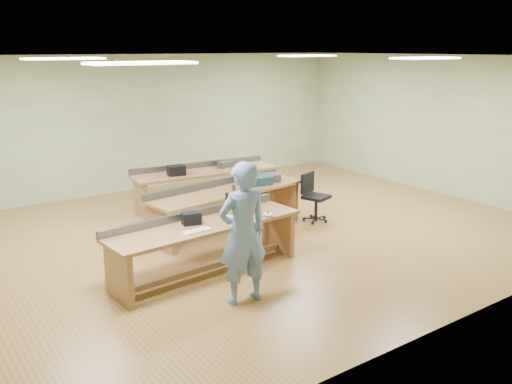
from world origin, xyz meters
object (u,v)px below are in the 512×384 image
Objects in this scene: parts_bin_teal at (259,180)px; person at (243,233)px; workbench_front at (205,236)px; parts_bin_grey at (267,178)px; mug at (235,188)px; workbench_back at (205,180)px; task_chair at (314,204)px; workbench_mid at (227,200)px; drinks_can at (237,188)px; laptop_base at (234,218)px; camera_bag at (191,218)px.

person is at bearing -129.07° from parts_bin_teal.
parts_bin_grey is (2.17, 1.49, 0.26)m from workbench_front.
parts_bin_grey is at bearing -127.12° from person.
parts_bin_grey is 4.10× the size of mug.
workbench_back is 3.33× the size of task_chair.
workbench_mid is 0.98m from parts_bin_grey.
mug is at bearing -168.78° from parts_bin_teal.
workbench_back is 7.10× the size of parts_bin_teal.
parts_bin_grey is at bearing -1.75° from workbench_mid.
drinks_can is at bearing -80.85° from mug.
workbench_back is 2.33m from task_chair.
parts_bin_teal is at bearing -155.78° from parts_bin_grey.
workbench_front is 3.04m from task_chair.
drinks_can is at bearing 97.94° from laptop_base.
parts_bin_teal is (1.92, 1.38, 0.27)m from workbench_front.
workbench_mid is (1.23, 1.40, 0.00)m from workbench_front.
laptop_base is (0.51, 0.98, -0.15)m from person.
laptop_base is 0.33× the size of task_chair.
parts_bin_teal is at bearing 44.34° from camera_bag.
workbench_mid is at bearing 104.09° from laptop_base.
task_chair is (2.94, 2.02, -0.59)m from person.
workbench_mid reaches higher than drinks_can.
parts_bin_teal is 0.27m from parts_bin_grey.
workbench_front is at bearing -179.16° from task_chair.
workbench_front is at bearing -137.44° from drinks_can.
drinks_can is at bearing -162.15° from parts_bin_grey.
parts_bin_teal reaches higher than drinks_can.
camera_bag is 2.36× the size of drinks_can.
task_chair is 7.88× the size of mug.
camera_bag reaches higher than mug.
workbench_back is at bearing 109.15° from parts_bin_grey.
workbench_front is 1.85m from mug.
workbench_mid is at bearing 147.26° from task_chair.
camera_bag is at bearing -149.60° from laptop_base.
person reaches higher than parts_bin_grey.
workbench_front is at bearing -2.99° from camera_bag.
workbench_front is at bearing -89.41° from person.
parts_bin_grey is (-0.70, 0.54, 0.49)m from task_chair.
workbench_back is 26.21× the size of mug.
workbench_front is 0.50m from laptop_base.
mug is at bearing 50.86° from camera_bag.
workbench_back is at bearing 66.69° from workbench_mid.
parts_bin_grey is (2.35, 1.45, -0.02)m from camera_bag.
task_chair is at bearing -24.27° from parts_bin_teal.
workbench_mid is 1.69m from laptop_base.
camera_bag reaches higher than workbench_front.
parts_bin_grey reaches higher than mug.
mug is at bearing -95.68° from workbench_back.
task_chair is 1.15m from parts_bin_teal.
mug is at bearing -116.80° from person.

